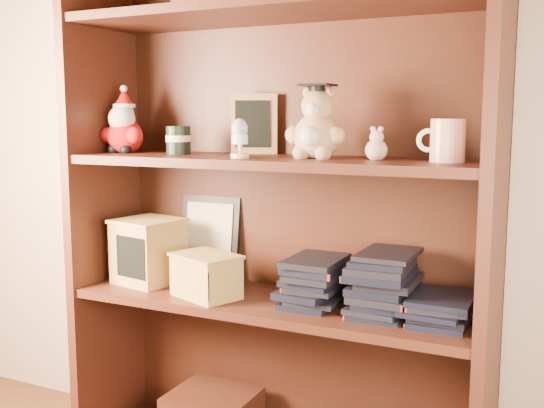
{
  "coord_description": "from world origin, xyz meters",
  "views": [
    {
      "loc": [
        0.95,
        -0.26,
        1.06
      ],
      "look_at": [
        0.2,
        1.3,
        0.82
      ],
      "focal_mm": 42.0,
      "sensor_mm": 36.0,
      "label": 1
    }
  ],
  "objects": [
    {
      "name": "bookcase",
      "position": [
        0.2,
        1.36,
        0.78
      ],
      "size": [
        1.2,
        0.35,
        1.6
      ],
      "color": "#421E12",
      "rests_on": "ground"
    },
    {
      "name": "book_stack_left",
      "position": [
        0.33,
        1.3,
        0.61
      ],
      "size": [
        0.14,
        0.2,
        0.13
      ],
      "color": "black",
      "rests_on": "shelf_lower"
    },
    {
      "name": "book_stack_mid",
      "position": [
        0.52,
        1.3,
        0.63
      ],
      "size": [
        0.14,
        0.2,
        0.16
      ],
      "color": "black",
      "rests_on": "shelf_lower"
    },
    {
      "name": "grad_teddy_bear",
      "position": [
        0.33,
        1.3,
        1.03
      ],
      "size": [
        0.16,
        0.14,
        0.2
      ],
      "color": "tan",
      "rests_on": "shelf_upper"
    },
    {
      "name": "shelf_lower",
      "position": [
        0.2,
        1.3,
        0.54
      ],
      "size": [
        1.14,
        0.33,
        0.02
      ],
      "color": "#421E12",
      "rests_on": "ground"
    },
    {
      "name": "shelf_upper",
      "position": [
        0.2,
        1.3,
        0.94
      ],
      "size": [
        1.14,
        0.33,
        0.02
      ],
      "color": "#421E12",
      "rests_on": "ground"
    },
    {
      "name": "teacher_mug",
      "position": [
        0.67,
        1.3,
        1.0
      ],
      "size": [
        0.12,
        0.08,
        0.1
      ],
      "color": "silver",
      "rests_on": "shelf_upper"
    },
    {
      "name": "egg_cup",
      "position": [
        0.14,
        1.23,
        1.01
      ],
      "size": [
        0.05,
        0.05,
        0.11
      ],
      "color": "white",
      "rests_on": "shelf_upper"
    },
    {
      "name": "pencils_box",
      "position": [
        0.02,
        1.24,
        0.61
      ],
      "size": [
        0.23,
        0.19,
        0.12
      ],
      "color": "tan",
      "rests_on": "shelf_lower"
    },
    {
      "name": "teachers_tin",
      "position": [
        -0.11,
        1.3,
        0.99
      ],
      "size": [
        0.07,
        0.07,
        0.08
      ],
      "color": "black",
      "rests_on": "shelf_upper"
    },
    {
      "name": "treats_box",
      "position": [
        -0.22,
        1.3,
        0.65
      ],
      "size": [
        0.21,
        0.21,
        0.2
      ],
      "color": "tan",
      "rests_on": "shelf_lower"
    },
    {
      "name": "santa_plush",
      "position": [
        -0.3,
        1.3,
        1.03
      ],
      "size": [
        0.15,
        0.11,
        0.21
      ],
      "color": "#A50F0F",
      "rests_on": "shelf_upper"
    },
    {
      "name": "chalkboard_plaque",
      "position": [
        0.08,
        1.42,
        1.04
      ],
      "size": [
        0.14,
        0.1,
        0.18
      ],
      "color": "#9E7547",
      "rests_on": "shelf_upper"
    },
    {
      "name": "certificate_frame",
      "position": [
        -0.09,
        1.44,
        0.68
      ],
      "size": [
        0.21,
        0.05,
        0.26
      ],
      "color": "black",
      "rests_on": "shelf_lower"
    },
    {
      "name": "pink_figurine",
      "position": [
        0.49,
        1.3,
        0.98
      ],
      "size": [
        0.06,
        0.06,
        0.09
      ],
      "color": "#CCA29D",
      "rests_on": "shelf_upper"
    },
    {
      "name": "book_stack_right",
      "position": [
        0.66,
        1.3,
        0.59
      ],
      "size": [
        0.14,
        0.2,
        0.08
      ],
      "color": "black",
      "rests_on": "shelf_lower"
    }
  ]
}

